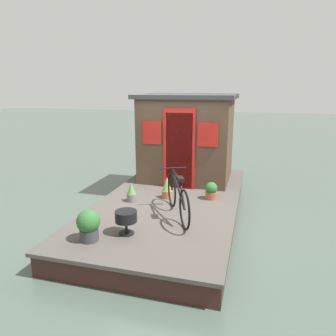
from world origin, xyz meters
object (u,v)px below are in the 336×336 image
object	(u,v)px
potted_plant_succulent	(167,188)
charcoal_grill	(126,217)
houseboat_cabin	(187,137)
bicycle	(178,197)
potted_plant_mint	(89,225)
potted_plant_fern	(131,192)
potted_plant_thyme	(211,191)

from	to	relation	value
potted_plant_succulent	charcoal_grill	xyz separation A→B (m)	(-1.78, 0.16, 0.06)
houseboat_cabin	charcoal_grill	xyz separation A→B (m)	(-3.34, 0.24, -0.77)
bicycle	potted_plant_succulent	world-z (taller)	bicycle
houseboat_cabin	bicycle	world-z (taller)	houseboat_cabin
potted_plant_mint	charcoal_grill	size ratio (longest dim) A/B	1.27
houseboat_cabin	charcoal_grill	size ratio (longest dim) A/B	6.04
bicycle	potted_plant_fern	bearing A→B (deg)	64.87
bicycle	houseboat_cabin	bearing A→B (deg)	8.40
potted_plant_mint	bicycle	bearing A→B (deg)	-40.67
bicycle	charcoal_grill	size ratio (longest dim) A/B	4.01
bicycle	potted_plant_thyme	distance (m)	1.18
potted_plant_thyme	charcoal_grill	distance (m)	2.23
potted_plant_fern	charcoal_grill	distance (m)	1.47
potted_plant_fern	potted_plant_mint	xyz separation A→B (m)	(-1.74, -0.02, 0.07)
potted_plant_thyme	potted_plant_mint	xyz separation A→B (m)	(-2.31, 1.51, 0.08)
houseboat_cabin	potted_plant_fern	distance (m)	2.26
houseboat_cabin	bicycle	size ratio (longest dim) A/B	1.51
potted_plant_succulent	bicycle	bearing A→B (deg)	-153.40
houseboat_cabin	potted_plant_succulent	distance (m)	1.78
bicycle	potted_plant_mint	size ratio (longest dim) A/B	3.16
charcoal_grill	potted_plant_succulent	bearing A→B (deg)	-5.19
bicycle	charcoal_grill	bearing A→B (deg)	145.38
charcoal_grill	potted_plant_thyme	bearing A→B (deg)	-28.45
bicycle	potted_plant_mint	distance (m)	1.63
potted_plant_fern	bicycle	bearing A→B (deg)	-115.13
houseboat_cabin	potted_plant_succulent	size ratio (longest dim) A/B	5.10
potted_plant_fern	potted_plant_succulent	xyz separation A→B (m)	(0.39, -0.63, 0.03)
potted_plant_fern	potted_plant_succulent	world-z (taller)	potted_plant_succulent
potted_plant_thyme	potted_plant_succulent	world-z (taller)	potted_plant_succulent
houseboat_cabin	potted_plant_fern	xyz separation A→B (m)	(-1.96, 0.72, -0.86)
potted_plant_thyme	potted_plant_mint	world-z (taller)	potted_plant_mint
potted_plant_fern	potted_plant_mint	bearing A→B (deg)	-179.29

